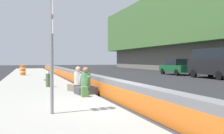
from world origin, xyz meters
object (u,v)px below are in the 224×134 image
(route_sign_post, at_px, (52,35))
(fire_hydrant, at_px, (48,79))
(seated_person_middle, at_px, (78,83))
(seated_person_foreground, at_px, (86,86))
(backpack, at_px, (85,92))
(construction_barrel, at_px, (23,70))
(parked_car_fourth, at_px, (177,67))
(parked_car_third, at_px, (215,63))

(route_sign_post, bearing_deg, fire_hydrant, -3.41)
(seated_person_middle, bearing_deg, seated_person_foreground, -176.15)
(backpack, xyz_separation_m, construction_barrel, (16.28, 2.51, 0.28))
(seated_person_foreground, height_order, backpack, seated_person_foreground)
(fire_hydrant, distance_m, backpack, 4.43)
(seated_person_middle, relative_size, backpack, 2.83)
(fire_hydrant, distance_m, construction_barrel, 12.07)
(fire_hydrant, distance_m, parked_car_fourth, 17.54)
(route_sign_post, height_order, seated_person_foreground, route_sign_post)
(fire_hydrant, bearing_deg, parked_car_fourth, -54.13)
(fire_hydrant, bearing_deg, seated_person_middle, -151.28)
(route_sign_post, xyz_separation_m, parked_car_fourth, (17.49, -14.64, -1.37))
(fire_hydrant, xyz_separation_m, construction_barrel, (11.98, 1.44, 0.03))
(parked_car_third, bearing_deg, route_sign_post, 128.11)
(fire_hydrant, relative_size, seated_person_middle, 0.78)
(fire_hydrant, bearing_deg, construction_barrel, 6.87)
(route_sign_post, relative_size, parked_car_fourth, 0.80)
(construction_barrel, bearing_deg, route_sign_post, -176.98)
(construction_barrel, xyz_separation_m, parked_car_fourth, (-1.70, -15.66, 0.24))
(fire_hydrant, height_order, backpack, fire_hydrant)
(seated_person_foreground, relative_size, backpack, 2.85)
(route_sign_post, relative_size, fire_hydrant, 4.09)
(seated_person_foreground, bearing_deg, fire_hydrant, 20.50)
(seated_person_foreground, distance_m, construction_barrel, 15.69)
(parked_car_third, bearing_deg, seated_person_middle, 116.55)
(route_sign_post, height_order, parked_car_third, route_sign_post)
(fire_hydrant, relative_size, parked_car_third, 0.17)
(parked_car_third, bearing_deg, backpack, 123.11)
(parked_car_third, bearing_deg, seated_person_foreground, 120.95)
(construction_barrel, bearing_deg, seated_person_middle, -169.41)
(route_sign_post, xyz_separation_m, backpack, (2.92, -1.50, -1.90))
(fire_hydrant, height_order, parked_car_third, parked_car_third)
(seated_person_foreground, xyz_separation_m, parked_car_third, (7.78, -12.97, 0.86))
(fire_hydrant, bearing_deg, route_sign_post, 176.59)
(seated_person_middle, relative_size, parked_car_fourth, 0.25)
(route_sign_post, distance_m, seated_person_middle, 5.55)
(parked_car_third, bearing_deg, fire_hydrant, 106.82)
(route_sign_post, distance_m, backpack, 3.79)
(backpack, distance_m, parked_car_fourth, 19.64)
(seated_person_foreground, xyz_separation_m, seated_person_middle, (1.25, 0.08, -0.00))
(seated_person_foreground, bearing_deg, route_sign_post, 155.27)
(fire_hydrant, relative_size, construction_barrel, 0.93)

